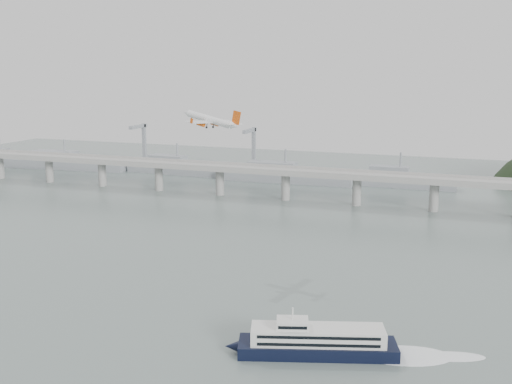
% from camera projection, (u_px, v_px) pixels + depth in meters
% --- Properties ---
extents(ground, '(900.00, 900.00, 0.00)m').
position_uv_depth(ground, '(207.00, 313.00, 226.18)').
color(ground, slate).
rests_on(ground, ground).
extents(bridge, '(800.00, 22.00, 23.90)m').
position_uv_depth(bridge, '(326.00, 178.00, 407.34)').
color(bridge, gray).
rests_on(bridge, ground).
extents(distant_fleet, '(453.00, 60.90, 40.00)m').
position_uv_depth(distant_fleet, '(170.00, 167.00, 520.62)').
color(distant_fleet, gray).
rests_on(distant_fleet, ground).
extents(ferry, '(81.84, 33.11, 15.85)m').
position_uv_depth(ferry, '(318.00, 342.00, 192.77)').
color(ferry, black).
rests_on(ferry, ground).
extents(airliner, '(33.95, 31.38, 9.14)m').
position_uv_depth(airliner, '(211.00, 120.00, 277.25)').
color(airliner, white).
rests_on(airliner, ground).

